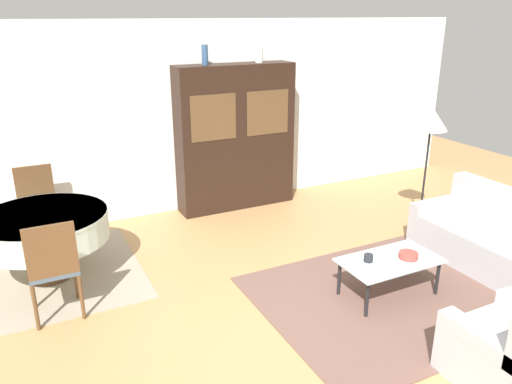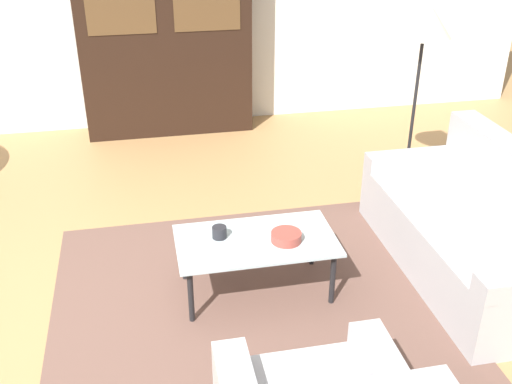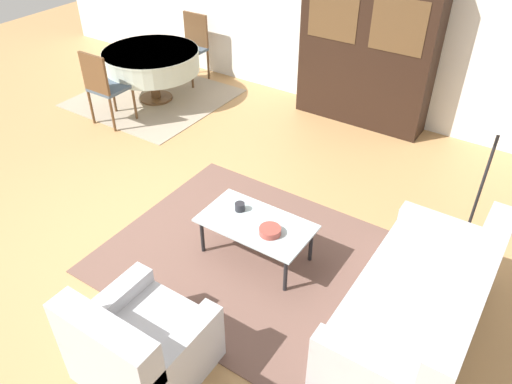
% 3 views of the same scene
% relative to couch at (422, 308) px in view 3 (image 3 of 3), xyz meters
% --- Properties ---
extents(ground_plane, '(14.00, 14.00, 0.00)m').
position_rel_couch_xyz_m(ground_plane, '(-2.74, -0.29, -0.29)').
color(ground_plane, tan).
extents(wall_back, '(10.00, 0.06, 2.70)m').
position_rel_couch_xyz_m(wall_back, '(-2.74, 3.34, 1.06)').
color(wall_back, white).
rests_on(wall_back, ground_plane).
extents(area_rug, '(2.53, 2.17, 0.01)m').
position_rel_couch_xyz_m(area_rug, '(-1.62, -0.02, -0.29)').
color(area_rug, brown).
rests_on(area_rug, ground_plane).
extents(dining_rug, '(2.03, 1.97, 0.01)m').
position_rel_couch_xyz_m(dining_rug, '(-4.71, 2.02, -0.29)').
color(dining_rug, gray).
rests_on(dining_rug, ground_plane).
extents(couch, '(0.89, 1.81, 0.83)m').
position_rel_couch_xyz_m(couch, '(0.00, 0.00, 0.00)').
color(couch, '#B2B2B7').
rests_on(couch, ground_plane).
extents(armchair, '(0.84, 0.80, 0.81)m').
position_rel_couch_xyz_m(armchair, '(-1.57, -1.46, 0.01)').
color(armchair, '#B2B2B7').
rests_on(armchair, ground_plane).
extents(coffee_table, '(1.03, 0.57, 0.40)m').
position_rel_couch_xyz_m(coffee_table, '(-1.56, 0.03, 0.07)').
color(coffee_table, black).
rests_on(coffee_table, area_rug).
extents(display_cabinet, '(1.74, 0.42, 2.11)m').
position_rel_couch_xyz_m(display_cabinet, '(-1.89, 3.09, 0.76)').
color(display_cabinet, black).
rests_on(display_cabinet, ground_plane).
extents(dining_table, '(1.36, 1.36, 0.74)m').
position_rel_couch_xyz_m(dining_table, '(-4.65, 2.01, 0.30)').
color(dining_table, brown).
rests_on(dining_table, dining_rug).
extents(dining_chair_near, '(0.44, 0.44, 1.00)m').
position_rel_couch_xyz_m(dining_chair_near, '(-4.65, 1.11, 0.28)').
color(dining_chair_near, brown).
rests_on(dining_chair_near, dining_rug).
extents(dining_chair_far, '(0.44, 0.44, 1.00)m').
position_rel_couch_xyz_m(dining_chair_far, '(-4.65, 2.91, 0.28)').
color(dining_chair_far, brown).
rests_on(dining_chair_far, dining_rug).
extents(floor_lamp, '(0.42, 0.42, 1.64)m').
position_rel_couch_xyz_m(floor_lamp, '(0.04, 1.24, 1.13)').
color(floor_lamp, black).
rests_on(floor_lamp, ground_plane).
extents(cup, '(0.09, 0.09, 0.08)m').
position_rel_couch_xyz_m(cup, '(-1.78, 0.10, 0.15)').
color(cup, '#232328').
rests_on(cup, coffee_table).
extents(bowl, '(0.20, 0.20, 0.06)m').
position_rel_couch_xyz_m(bowl, '(-1.37, -0.02, 0.14)').
color(bowl, '#9E4238').
rests_on(bowl, coffee_table).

